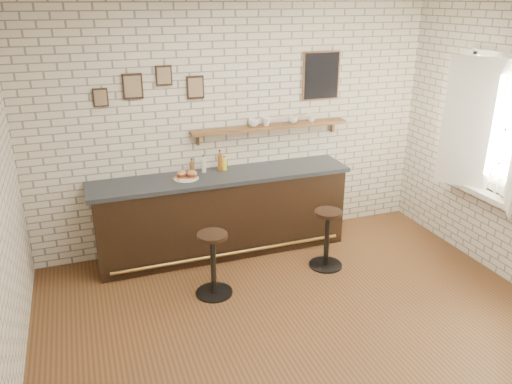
{
  "coord_description": "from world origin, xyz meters",
  "views": [
    {
      "loc": [
        -1.8,
        -3.66,
        2.97
      ],
      "look_at": [
        -0.15,
        0.9,
        1.06
      ],
      "focal_mm": 35.0,
      "sensor_mm": 36.0,
      "label": 1
    }
  ],
  "objects_px": {
    "condiment_bottle_yellow": "(224,164)",
    "shelf_cup_a": "(254,123)",
    "bar_counter": "(223,214)",
    "sandwich_plate": "(186,178)",
    "bitters_bottle_brown": "(192,167)",
    "shelf_cup_b": "(266,122)",
    "bar_stool_left": "(213,262)",
    "book_upper": "(504,198)",
    "bar_stool_right": "(327,237)",
    "shelf_cup_d": "(312,118)",
    "bitters_bottle_amber": "(220,162)",
    "ciabatta_sandwich": "(187,174)",
    "shelf_cup_c": "(293,120)",
    "book_lower": "(506,201)",
    "bitters_bottle_white": "(204,165)"
  },
  "relations": [
    {
      "from": "sandwich_plate",
      "to": "shelf_cup_d",
      "type": "relative_size",
      "value": 2.75
    },
    {
      "from": "shelf_cup_d",
      "to": "bitters_bottle_white",
      "type": "bearing_deg",
      "value": 170.8
    },
    {
      "from": "bar_counter",
      "to": "bitters_bottle_brown",
      "type": "bearing_deg",
      "value": 154.23
    },
    {
      "from": "sandwich_plate",
      "to": "shelf_cup_a",
      "type": "bearing_deg",
      "value": 12.62
    },
    {
      "from": "condiment_bottle_yellow",
      "to": "bitters_bottle_amber",
      "type": "bearing_deg",
      "value": 180.0
    },
    {
      "from": "ciabatta_sandwich",
      "to": "shelf_cup_a",
      "type": "bearing_deg",
      "value": 12.77
    },
    {
      "from": "bitters_bottle_amber",
      "to": "shelf_cup_a",
      "type": "bearing_deg",
      "value": 6.01
    },
    {
      "from": "bar_stool_right",
      "to": "book_upper",
      "type": "xyz_separation_m",
      "value": [
        1.65,
        -0.84,
        0.58
      ]
    },
    {
      "from": "bar_stool_left",
      "to": "shelf_cup_b",
      "type": "distance_m",
      "value": 1.89
    },
    {
      "from": "bitters_bottle_amber",
      "to": "book_upper",
      "type": "bearing_deg",
      "value": -33.66
    },
    {
      "from": "bar_stool_right",
      "to": "shelf_cup_d",
      "type": "xyz_separation_m",
      "value": [
        0.22,
        0.97,
        1.17
      ]
    },
    {
      "from": "bar_stool_left",
      "to": "shelf_cup_a",
      "type": "relative_size",
      "value": 5.6
    },
    {
      "from": "bitters_bottle_white",
      "to": "shelf_cup_b",
      "type": "height_order",
      "value": "shelf_cup_b"
    },
    {
      "from": "condiment_bottle_yellow",
      "to": "ciabatta_sandwich",
      "type": "bearing_deg",
      "value": -162.74
    },
    {
      "from": "bitters_bottle_brown",
      "to": "shelf_cup_c",
      "type": "distance_m",
      "value": 1.39
    },
    {
      "from": "bitters_bottle_amber",
      "to": "book_upper",
      "type": "distance_m",
      "value": 3.18
    },
    {
      "from": "bitters_bottle_amber",
      "to": "ciabatta_sandwich",
      "type": "bearing_deg",
      "value": -160.7
    },
    {
      "from": "bitters_bottle_white",
      "to": "bar_stool_right",
      "type": "distance_m",
      "value": 1.68
    },
    {
      "from": "ciabatta_sandwich",
      "to": "shelf_cup_a",
      "type": "height_order",
      "value": "shelf_cup_a"
    },
    {
      "from": "condiment_bottle_yellow",
      "to": "shelf_cup_b",
      "type": "bearing_deg",
      "value": 4.84
    },
    {
      "from": "bitters_bottle_brown",
      "to": "bar_stool_right",
      "type": "bearing_deg",
      "value": -34.5
    },
    {
      "from": "bar_counter",
      "to": "bitters_bottle_amber",
      "type": "bearing_deg",
      "value": 80.83
    },
    {
      "from": "shelf_cup_c",
      "to": "bar_stool_right",
      "type": "bearing_deg",
      "value": -162.45
    },
    {
      "from": "sandwich_plate",
      "to": "bitters_bottle_white",
      "type": "height_order",
      "value": "bitters_bottle_white"
    },
    {
      "from": "shelf_cup_a",
      "to": "book_upper",
      "type": "bearing_deg",
      "value": -82.72
    },
    {
      "from": "condiment_bottle_yellow",
      "to": "shelf_cup_a",
      "type": "xyz_separation_m",
      "value": [
        0.39,
        0.05,
        0.47
      ]
    },
    {
      "from": "bar_counter",
      "to": "sandwich_plate",
      "type": "distance_m",
      "value": 0.66
    },
    {
      "from": "bitters_bottle_brown",
      "to": "condiment_bottle_yellow",
      "type": "distance_m",
      "value": 0.4
    },
    {
      "from": "bar_counter",
      "to": "bitters_bottle_white",
      "type": "height_order",
      "value": "bitters_bottle_white"
    },
    {
      "from": "bar_stool_right",
      "to": "book_upper",
      "type": "relative_size",
      "value": 3.11
    },
    {
      "from": "bitters_bottle_brown",
      "to": "bitters_bottle_white",
      "type": "xyz_separation_m",
      "value": [
        0.14,
        0.0,
        0.01
      ]
    },
    {
      "from": "bitters_bottle_brown",
      "to": "bitters_bottle_amber",
      "type": "relative_size",
      "value": 0.74
    },
    {
      "from": "bar_stool_left",
      "to": "book_upper",
      "type": "bearing_deg",
      "value": -13.23
    },
    {
      "from": "bar_stool_right",
      "to": "shelf_cup_a",
      "type": "distance_m",
      "value": 1.62
    },
    {
      "from": "bar_stool_right",
      "to": "book_upper",
      "type": "height_order",
      "value": "book_upper"
    },
    {
      "from": "shelf_cup_a",
      "to": "shelf_cup_b",
      "type": "xyz_separation_m",
      "value": [
        0.16,
        0.0,
        0.0
      ]
    },
    {
      "from": "bar_counter",
      "to": "bar_stool_right",
      "type": "height_order",
      "value": "bar_counter"
    },
    {
      "from": "bitters_bottle_brown",
      "to": "bar_stool_right",
      "type": "distance_m",
      "value": 1.78
    },
    {
      "from": "book_lower",
      "to": "sandwich_plate",
      "type": "bearing_deg",
      "value": 166.62
    },
    {
      "from": "shelf_cup_c",
      "to": "book_lower",
      "type": "xyz_separation_m",
      "value": [
        1.68,
        -1.85,
        -0.6
      ]
    },
    {
      "from": "bitters_bottle_white",
      "to": "book_lower",
      "type": "distance_m",
      "value": 3.37
    },
    {
      "from": "sandwich_plate",
      "to": "book_upper",
      "type": "relative_size",
      "value": 1.24
    },
    {
      "from": "bar_counter",
      "to": "bitters_bottle_brown",
      "type": "xyz_separation_m",
      "value": [
        -0.32,
        0.15,
        0.58
      ]
    },
    {
      "from": "shelf_cup_a",
      "to": "book_upper",
      "type": "height_order",
      "value": "shelf_cup_a"
    },
    {
      "from": "bar_stool_right",
      "to": "bar_stool_left",
      "type": "bearing_deg",
      "value": -174.92
    },
    {
      "from": "sandwich_plate",
      "to": "book_upper",
      "type": "bearing_deg",
      "value": -27.45
    },
    {
      "from": "book_upper",
      "to": "bitters_bottle_white",
      "type": "bearing_deg",
      "value": 166.98
    },
    {
      "from": "bitters_bottle_white",
      "to": "book_lower",
      "type": "bearing_deg",
      "value": -32.26
    },
    {
      "from": "condiment_bottle_yellow",
      "to": "bar_stool_right",
      "type": "xyz_separation_m",
      "value": [
        0.95,
        -0.92,
        -0.71
      ]
    },
    {
      "from": "sandwich_plate",
      "to": "book_lower",
      "type": "height_order",
      "value": "sandwich_plate"
    }
  ]
}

